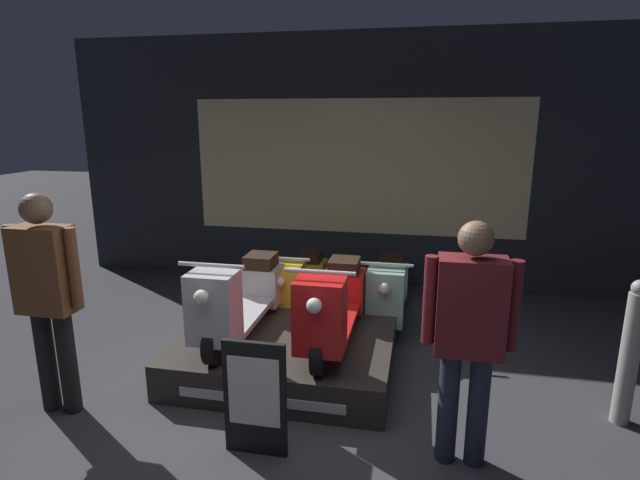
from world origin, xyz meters
TOP-DOWN VIEW (x-y plane):
  - ground_plane at (0.00, 0.00)m, footprint 30.00×30.00m
  - shop_wall_back at (0.00, 3.45)m, footprint 7.72×0.09m
  - display_platform at (-0.27, 0.96)m, footprint 1.84×1.55m
  - scooter_display_left at (-0.68, 0.95)m, footprint 0.52×1.60m
  - scooter_display_right at (0.15, 0.95)m, footprint 0.52×1.60m
  - scooter_backrow_0 at (-0.49, 2.28)m, footprint 0.52×1.60m
  - scooter_backrow_1 at (0.53, 2.28)m, footprint 0.52×1.60m
  - person_left_browsing at (-1.78, -0.01)m, footprint 0.56×0.23m
  - person_right_browsing at (1.15, -0.01)m, footprint 0.57×0.23m
  - price_sign_board at (-0.17, -0.20)m, footprint 0.42×0.04m
  - street_bollard at (2.33, 0.66)m, footprint 0.13×0.13m

SIDE VIEW (x-z plane):
  - ground_plane at x=0.00m, z-range 0.00..0.00m
  - display_platform at x=-0.27m, z-range 0.00..0.31m
  - scooter_backrow_0 at x=-0.49m, z-range -0.08..0.73m
  - scooter_backrow_1 at x=0.53m, z-range -0.08..0.73m
  - price_sign_board at x=-0.17m, z-range 0.00..0.81m
  - street_bollard at x=2.33m, z-range 0.00..1.09m
  - scooter_display_left at x=-0.68m, z-range 0.23..1.04m
  - scooter_display_right at x=0.15m, z-range 0.23..1.04m
  - person_right_browsing at x=1.15m, z-range 0.13..1.73m
  - person_left_browsing at x=-1.78m, z-range 0.14..1.81m
  - shop_wall_back at x=0.00m, z-range 0.00..3.20m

